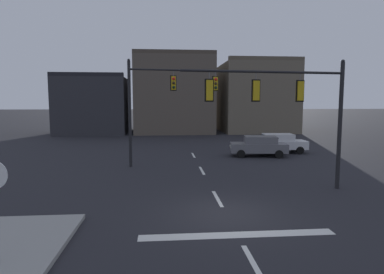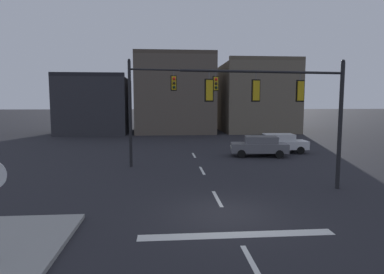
{
  "view_description": "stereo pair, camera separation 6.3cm",
  "coord_description": "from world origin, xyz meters",
  "px_view_note": "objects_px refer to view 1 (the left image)",
  "views": [
    {
      "loc": [
        -2.33,
        -11.91,
        4.26
      ],
      "look_at": [
        -0.96,
        4.1,
        2.55
      ],
      "focal_mm": 30.27,
      "sensor_mm": 36.0,
      "label": 1
    },
    {
      "loc": [
        -2.27,
        -11.92,
        4.26
      ],
      "look_at": [
        -0.96,
        4.1,
        2.55
      ],
      "focal_mm": 30.27,
      "sensor_mm": 36.0,
      "label": 2
    }
  ],
  "objects_px": {
    "signal_mast_near_side": "(290,101)",
    "car_lot_nearside": "(279,143)",
    "car_lot_middle": "(259,146)",
    "signal_mast_far_side": "(163,95)"
  },
  "relations": [
    {
      "from": "signal_mast_far_side",
      "to": "car_lot_nearside",
      "type": "height_order",
      "value": "signal_mast_far_side"
    },
    {
      "from": "car_lot_nearside",
      "to": "signal_mast_near_side",
      "type": "bearing_deg",
      "value": -108.09
    },
    {
      "from": "signal_mast_far_side",
      "to": "car_lot_middle",
      "type": "distance_m",
      "value": 9.1
    },
    {
      "from": "signal_mast_far_side",
      "to": "car_lot_middle",
      "type": "relative_size",
      "value": 1.65
    },
    {
      "from": "signal_mast_near_side",
      "to": "car_lot_nearside",
      "type": "height_order",
      "value": "signal_mast_near_side"
    },
    {
      "from": "signal_mast_near_side",
      "to": "car_lot_nearside",
      "type": "xyz_separation_m",
      "value": [
        3.85,
        11.79,
        -3.48
      ]
    },
    {
      "from": "signal_mast_far_side",
      "to": "car_lot_nearside",
      "type": "relative_size",
      "value": 1.67
    },
    {
      "from": "car_lot_nearside",
      "to": "signal_mast_far_side",
      "type": "bearing_deg",
      "value": -153.75
    },
    {
      "from": "signal_mast_near_side",
      "to": "car_lot_middle",
      "type": "distance_m",
      "value": 10.78
    },
    {
      "from": "car_lot_nearside",
      "to": "car_lot_middle",
      "type": "bearing_deg",
      "value": -143.1
    }
  ]
}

